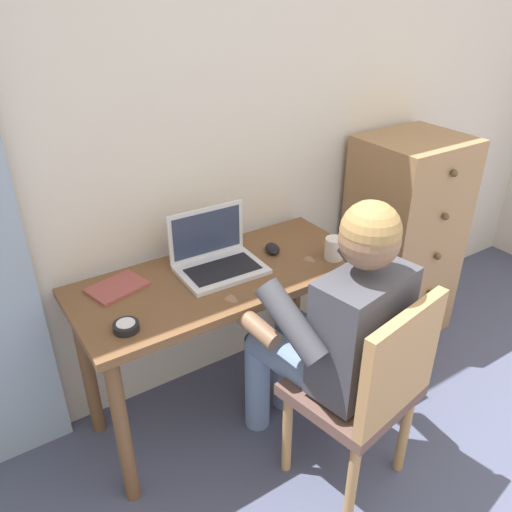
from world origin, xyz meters
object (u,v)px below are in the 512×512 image
Objects in this scene: person_seated at (333,324)px; notebook_pad at (117,287)px; dresser at (403,239)px; laptop at (216,257)px; coffee_mug at (335,248)px; desk_clock at (126,327)px; computer_mouse at (273,249)px; desk at (223,299)px; chair at (368,387)px.

notebook_pad is (-0.60, 0.57, 0.07)m from person_seated.
dresser is 3.18× the size of laptop.
person_seated is at bearing -130.74° from coffee_mug.
desk_clock is at bearing -173.01° from dresser.
coffee_mug reaches higher than notebook_pad.
computer_mouse is 1.11× the size of desk_clock.
dresser is at bearing 16.63° from coffee_mug.
coffee_mug is at bearing 49.26° from person_seated.
person_seated is at bearing -75.76° from computer_mouse.
desk is 0.68m from chair.
dresser is 1.16m from laptop.
laptop is (-0.20, 0.50, 0.11)m from person_seated.
person_seated is 12.00× the size of computer_mouse.
dresser reaches higher than desk.
chair is 0.78m from laptop.
desk is 12.11× the size of computer_mouse.
desk is 5.77× the size of notebook_pad.
person_seated is 5.71× the size of notebook_pad.
coffee_mug is (0.26, 0.30, 0.11)m from person_seated.
person_seated is 0.41m from coffee_mug.
person_seated is 13.33× the size of desk_clock.
desk_clock is (-0.70, 0.48, 0.26)m from chair.
dresser is at bearing -0.17° from laptop.
dresser is at bearing 28.14° from person_seated.
desk is 1.37× the size of chair.
desk is at bearing 115.33° from person_seated.
desk is 3.49× the size of laptop.
person_seated reaches higher than chair.
computer_mouse is (0.27, -0.02, -0.04)m from laptop.
person_seated is 0.50m from computer_mouse.
coffee_mug is (0.46, -0.21, -0.00)m from laptop.
notebook_pad is at bearing 76.21° from desk_clock.
person_seated reaches higher than coffee_mug.
computer_mouse is 0.68m from notebook_pad.
computer_mouse is 0.27m from coffee_mug.
computer_mouse is at bearing -21.71° from notebook_pad.
notebook_pad is 0.90m from coffee_mug.
computer_mouse is at bearing 86.60° from chair.
dresser is 5.26× the size of notebook_pad.
desk is at bearing 17.27° from desk_clock.
desk_clock is 0.28m from notebook_pad.
notebook_pad is (-0.39, 0.13, 0.13)m from desk.
desk is at bearing -32.50° from notebook_pad.
laptop reaches higher than desk.
laptop reaches higher than chair.
person_seated reaches higher than dresser.
dresser is 11.04× the size of computer_mouse.
laptop is (0.01, 0.06, 0.17)m from desk.
desk_clock is (-0.46, -0.14, 0.14)m from desk.
desk is 0.43m from notebook_pad.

